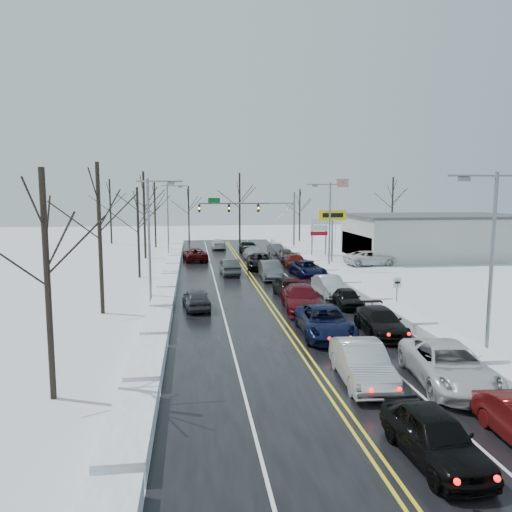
{
  "coord_description": "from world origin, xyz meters",
  "views": [
    {
      "loc": [
        -5.47,
        -39.62,
        8.09
      ],
      "look_at": [
        0.02,
        3.19,
        2.5
      ],
      "focal_mm": 35.0,
      "sensor_mm": 36.0,
      "label": 1
    }
  ],
  "objects": [
    {
      "name": "queued_car_10",
      "position": [
        5.14,
        -20.66,
        0.0
      ],
      "size": [
        3.59,
        6.44,
        1.7
      ],
      "primitive_type": "imported",
      "rotation": [
        0.0,
        0.0,
        -0.13
      ],
      "color": "silver",
      "rests_on": "ground"
    },
    {
      "name": "tree_left_d",
      "position": [
        -11.2,
        22.0,
        7.33
      ],
      "size": [
        4.2,
        4.2,
        10.5
      ],
      "color": "#2D231C",
      "rests_on": "ground"
    },
    {
      "name": "tires_plus_sign",
      "position": [
        10.5,
        15.99,
        4.99
      ],
      "size": [
        3.2,
        0.34,
        6.0
      ],
      "color": "slate",
      "rests_on": "ground"
    },
    {
      "name": "parked_car_0",
      "position": [
        14.02,
        12.82,
        0.0
      ],
      "size": [
        6.04,
        3.19,
        1.62
      ],
      "primitive_type": "imported",
      "rotation": [
        0.0,
        0.0,
        1.66
      ],
      "color": "white",
      "rests_on": "ground"
    },
    {
      "name": "queued_car_6",
      "position": [
        1.56,
        12.03,
        0.0
      ],
      "size": [
        3.18,
        5.98,
        1.6
      ],
      "primitive_type": "imported",
      "rotation": [
        0.0,
        0.0,
        -0.09
      ],
      "color": "black",
      "rests_on": "ground"
    },
    {
      "name": "queued_car_12",
      "position": [
        5.29,
        -6.36,
        0.0
      ],
      "size": [
        1.76,
        4.01,
        1.34
      ],
      "primitive_type": "imported",
      "rotation": [
        0.0,
        0.0,
        -0.05
      ],
      "color": "black",
      "rests_on": "ground"
    },
    {
      "name": "oncoming_car_0",
      "position": [
        -1.91,
        8.61,
        0.0
      ],
      "size": [
        1.89,
        4.74,
        1.53
      ],
      "primitive_type": "imported",
      "rotation": [
        0.0,
        0.0,
        3.2
      ],
      "color": "#3E4043",
      "rests_on": "ground"
    },
    {
      "name": "speed_limit_sign",
      "position": [
        8.2,
        -8.0,
        1.63
      ],
      "size": [
        0.55,
        0.09,
        2.35
      ],
      "color": "slate",
      "rests_on": "ground"
    },
    {
      "name": "queued_car_2",
      "position": [
        1.85,
        -13.02,
        0.0
      ],
      "size": [
        3.03,
        6.04,
        1.64
      ],
      "primitive_type": "imported",
      "rotation": [
        0.0,
        0.0,
        -0.05
      ],
      "color": "black",
      "rests_on": "ground"
    },
    {
      "name": "queued_car_5",
      "position": [
        1.68,
        5.53,
        0.0
      ],
      "size": [
        1.86,
        5.13,
        1.68
      ],
      "primitive_type": "imported",
      "rotation": [
        0.0,
        0.0,
        -0.02
      ],
      "color": "#3F4244",
      "rests_on": "ground"
    },
    {
      "name": "oncoming_car_1",
      "position": [
        -5.21,
        18.88,
        0.0
      ],
      "size": [
        3.14,
        5.74,
        1.52
      ],
      "primitive_type": "imported",
      "rotation": [
        0.0,
        0.0,
        3.26
      ],
      "color": "#4B0C0A",
      "rests_on": "ground"
    },
    {
      "name": "tree_left_a",
      "position": [
        -11.0,
        -20.0,
        6.29
      ],
      "size": [
        3.6,
        3.6,
        9.0
      ],
      "color": "#2D231C",
      "rests_on": "ground"
    },
    {
      "name": "streetlight_sw",
      "position": [
        -8.3,
        -4.0,
        5.31
      ],
      "size": [
        3.2,
        0.25,
        9.0
      ],
      "color": "slate",
      "rests_on": "ground"
    },
    {
      "name": "flagpole",
      "position": [
        15.17,
        30.0,
        5.93
      ],
      "size": [
        1.87,
        1.2,
        10.0
      ],
      "color": "silver",
      "rests_on": "ground"
    },
    {
      "name": "queued_car_15",
      "position": [
        5.2,
        11.19,
        0.0
      ],
      "size": [
        2.25,
        5.25,
        1.51
      ],
      "primitive_type": "imported",
      "rotation": [
        0.0,
        0.0,
        -0.03
      ],
      "color": "#4C100A",
      "rests_on": "ground"
    },
    {
      "name": "parked_car_2",
      "position": [
        15.12,
        21.44,
        0.0
      ],
      "size": [
        2.35,
        4.6,
        1.5
      ],
      "primitive_type": "imported",
      "rotation": [
        0.0,
        0.0,
        3.01
      ],
      "color": "black",
      "rests_on": "ground"
    },
    {
      "name": "streetlight_ne",
      "position": [
        8.3,
        10.0,
        5.31
      ],
      "size": [
        3.2,
        0.25,
        9.0
      ],
      "color": "slate",
      "rests_on": "ground"
    },
    {
      "name": "ground",
      "position": [
        0.0,
        0.0,
        0.0
      ],
      "size": [
        160.0,
        160.0,
        0.0
      ],
      "primitive_type": "plane",
      "color": "silver",
      "rests_on": "ground"
    },
    {
      "name": "queued_car_3",
      "position": [
        1.86,
        -7.01,
        0.0
      ],
      "size": [
        2.82,
        6.07,
        1.72
      ],
      "primitive_type": "imported",
      "rotation": [
        0.0,
        0.0,
        -0.07
      ],
      "color": "#530B12",
      "rests_on": "ground"
    },
    {
      "name": "queued_car_13",
      "position": [
        5.06,
        -2.53,
        0.0
      ],
      "size": [
        1.89,
        4.86,
        1.58
      ],
      "primitive_type": "imported",
      "rotation": [
        0.0,
        0.0,
        0.05
      ],
      "color": "#ADB0B6",
      "rests_on": "ground"
    },
    {
      "name": "parked_car_1",
      "position": [
        16.88,
        15.36,
        0.0
      ],
      "size": [
        2.27,
        5.35,
        1.54
      ],
      "primitive_type": "imported",
      "rotation": [
        0.0,
        0.0,
        -0.02
      ],
      "color": "#434548",
      "rests_on": "ground"
    },
    {
      "name": "streetlight_se",
      "position": [
        8.3,
        -18.0,
        5.31
      ],
      "size": [
        3.2,
        0.25,
        9.0
      ],
      "color": "slate",
      "rests_on": "ground"
    },
    {
      "name": "tree_left_c",
      "position": [
        -10.5,
        8.0,
        5.94
      ],
      "size": [
        3.4,
        3.4,
        8.5
      ],
      "color": "#2D231C",
      "rests_on": "ground"
    },
    {
      "name": "road_surface",
      "position": [
        0.0,
        2.0,
        0.01
      ],
      "size": [
        14.0,
        84.0,
        0.01
      ],
      "primitive_type": "cube",
      "color": "black",
      "rests_on": "ground"
    },
    {
      "name": "tree_far_e",
      "position": [
        28.0,
        41.0,
        7.33
      ],
      "size": [
        4.2,
        4.2,
        10.5
      ],
      "color": "#2D231C",
      "rests_on": "ground"
    },
    {
      "name": "tree_far_d",
      "position": [
        12.0,
        40.5,
        5.94
      ],
      "size": [
        3.4,
        3.4,
        8.5
      ],
      "color": "#2D231C",
      "rests_on": "ground"
    },
    {
      "name": "tree_far_a",
      "position": [
        -18.0,
        40.0,
        6.99
      ],
      "size": [
        4.0,
        4.0,
        10.0
      ],
      "color": "#2D231C",
      "rests_on": "ground"
    },
    {
      "name": "queued_car_14",
      "position": [
        5.41,
        6.41,
        0.0
      ],
      "size": [
        2.91,
        5.63,
        1.52
      ],
      "primitive_type": "imported",
      "rotation": [
        0.0,
        0.0,
        0.07
      ],
      "color": "black",
      "rests_on": "ground"
    },
    {
      "name": "queued_car_4",
      "position": [
        1.83,
        -2.3,
        0.0
      ],
      "size": [
        2.09,
        4.61,
        1.53
      ],
      "primitive_type": "imported",
      "rotation": [
        0.0,
        0.0,
        0.06
      ],
      "color": "black",
      "rests_on": "ground"
    },
    {
      "name": "snow_bank_left",
      "position": [
        -7.6,
        2.0,
        0.0
      ],
      "size": [
        1.5,
        72.0,
        0.71
      ],
      "primitive_type": "cube",
      "color": "white",
      "rests_on": "ground"
    },
    {
      "name": "dealership_building",
      "position": [
        23.98,
        18.0,
        2.66
      ],
      "size": [
        20.4,
        12.4,
        5.3
      ],
      "color": "#B6B6B1",
      "rests_on": "ground"
    },
    {
      "name": "tree_far_c",
      "position": [
        2.0,
        39.0,
        7.68
      ],
      "size": [
        4.4,
        4.4,
        11.0
      ],
      "color": "#2D231C",
      "rests_on": "ground"
    },
    {
      "name": "tree_far_b",
      "position": [
        -6.0,
        41.0,
        6.29
      ],
      "size": [
        3.6,
        3.6,
        9.0
      ],
      "color": "#2D231C",
      "rests_on": "ground"
    },
    {
      "name": "queued_car_1",
      "position": [
        1.6,
        -19.94,
        0.0
      ],
      "size": [
        2.13,
        5.29,
        1.71
      ],
      "primitive_type": "imported",
      "rotation": [
        0.0,
        0.0,
        -0.06
      ],
      "color": "#ABADB3",
      "rests_on": "ground"
    },
    {
      "name": "oncoming_car_3",
      "position": [
        -5.27,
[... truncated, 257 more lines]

